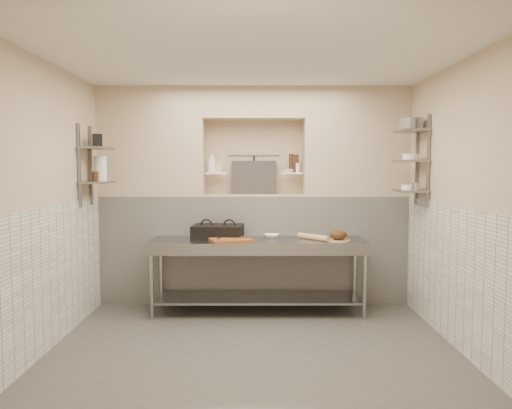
{
  "coord_description": "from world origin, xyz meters",
  "views": [
    {
      "loc": [
        0.02,
        -4.81,
        1.78
      ],
      "look_at": [
        0.03,
        0.9,
        1.35
      ],
      "focal_mm": 35.0,
      "sensor_mm": 36.0,
      "label": 1
    }
  ],
  "objects_px": {
    "bread_loaf": "(338,235)",
    "rolling_pin": "(313,237)",
    "cutting_board": "(231,241)",
    "mixing_bowl": "(272,236)",
    "bowl_alcove": "(289,171)",
    "bottle_soap": "(212,162)",
    "jug_left": "(100,169)",
    "panini_press": "(218,232)",
    "prep_table": "(258,261)"
  },
  "relations": [
    {
      "from": "rolling_pin",
      "to": "jug_left",
      "type": "distance_m",
      "value": 2.69
    },
    {
      "from": "bread_loaf",
      "to": "bottle_soap",
      "type": "relative_size",
      "value": 0.77
    },
    {
      "from": "mixing_bowl",
      "to": "jug_left",
      "type": "distance_m",
      "value": 2.23
    },
    {
      "from": "panini_press",
      "to": "jug_left",
      "type": "bearing_deg",
      "value": -169.85
    },
    {
      "from": "panini_press",
      "to": "bread_loaf",
      "type": "distance_m",
      "value": 1.47
    },
    {
      "from": "panini_press",
      "to": "bottle_soap",
      "type": "xyz_separation_m",
      "value": [
        -0.11,
        0.43,
        0.86
      ]
    },
    {
      "from": "prep_table",
      "to": "bread_loaf",
      "type": "relative_size",
      "value": 12.91
    },
    {
      "from": "panini_press",
      "to": "jug_left",
      "type": "xyz_separation_m",
      "value": [
        -1.39,
        -0.13,
        0.78
      ]
    },
    {
      "from": "panini_press",
      "to": "bottle_soap",
      "type": "relative_size",
      "value": 2.44
    },
    {
      "from": "cutting_board",
      "to": "mixing_bowl",
      "type": "bearing_deg",
      "value": 37.66
    },
    {
      "from": "cutting_board",
      "to": "mixing_bowl",
      "type": "relative_size",
      "value": 2.44
    },
    {
      "from": "cutting_board",
      "to": "jug_left",
      "type": "distance_m",
      "value": 1.79
    },
    {
      "from": "bottle_soap",
      "to": "bread_loaf",
      "type": "bearing_deg",
      "value": -23.05
    },
    {
      "from": "prep_table",
      "to": "bottle_soap",
      "type": "bearing_deg",
      "value": 137.37
    },
    {
      "from": "bread_loaf",
      "to": "bottle_soap",
      "type": "bearing_deg",
      "value": 156.95
    },
    {
      "from": "cutting_board",
      "to": "bread_loaf",
      "type": "relative_size",
      "value": 2.31
    },
    {
      "from": "mixing_bowl",
      "to": "rolling_pin",
      "type": "bearing_deg",
      "value": -19.87
    },
    {
      "from": "cutting_board",
      "to": "mixing_bowl",
      "type": "height_order",
      "value": "mixing_bowl"
    },
    {
      "from": "panini_press",
      "to": "bottle_soap",
      "type": "height_order",
      "value": "bottle_soap"
    },
    {
      "from": "mixing_bowl",
      "to": "bread_loaf",
      "type": "bearing_deg",
      "value": -19.7
    },
    {
      "from": "rolling_pin",
      "to": "cutting_board",
      "type": "bearing_deg",
      "value": -168.65
    },
    {
      "from": "bottle_soap",
      "to": "bowl_alcove",
      "type": "xyz_separation_m",
      "value": [
        1.01,
        -0.01,
        -0.11
      ]
    },
    {
      "from": "cutting_board",
      "to": "jug_left",
      "type": "height_order",
      "value": "jug_left"
    },
    {
      "from": "rolling_pin",
      "to": "bread_loaf",
      "type": "bearing_deg",
      "value": -19.4
    },
    {
      "from": "cutting_board",
      "to": "prep_table",
      "type": "bearing_deg",
      "value": 32.51
    },
    {
      "from": "rolling_pin",
      "to": "bread_loaf",
      "type": "height_order",
      "value": "bread_loaf"
    },
    {
      "from": "mixing_bowl",
      "to": "jug_left",
      "type": "bearing_deg",
      "value": -175.04
    },
    {
      "from": "cutting_board",
      "to": "jug_left",
      "type": "bearing_deg",
      "value": 172.74
    },
    {
      "from": "panini_press",
      "to": "bread_loaf",
      "type": "bearing_deg",
      "value": -4.3
    },
    {
      "from": "jug_left",
      "to": "cutting_board",
      "type": "bearing_deg",
      "value": -7.26
    },
    {
      "from": "bowl_alcove",
      "to": "jug_left",
      "type": "distance_m",
      "value": 2.36
    },
    {
      "from": "rolling_pin",
      "to": "bowl_alcove",
      "type": "distance_m",
      "value": 1.01
    },
    {
      "from": "cutting_board",
      "to": "bowl_alcove",
      "type": "relative_size",
      "value": 3.75
    },
    {
      "from": "prep_table",
      "to": "bottle_soap",
      "type": "relative_size",
      "value": 9.92
    },
    {
      "from": "panini_press",
      "to": "rolling_pin",
      "type": "bearing_deg",
      "value": -1.64
    },
    {
      "from": "bread_loaf",
      "to": "prep_table",
      "type": "bearing_deg",
      "value": 173.59
    },
    {
      "from": "panini_press",
      "to": "cutting_board",
      "type": "distance_m",
      "value": 0.38
    },
    {
      "from": "cutting_board",
      "to": "rolling_pin",
      "type": "relative_size",
      "value": 1.02
    },
    {
      "from": "bowl_alcove",
      "to": "cutting_board",
      "type": "bearing_deg",
      "value": -133.86
    },
    {
      "from": "prep_table",
      "to": "rolling_pin",
      "type": "relative_size",
      "value": 5.69
    },
    {
      "from": "mixing_bowl",
      "to": "prep_table",
      "type": "bearing_deg",
      "value": -134.25
    },
    {
      "from": "rolling_pin",
      "to": "bowl_alcove",
      "type": "height_order",
      "value": "bowl_alcove"
    },
    {
      "from": "bread_loaf",
      "to": "rolling_pin",
      "type": "bearing_deg",
      "value": 160.6
    },
    {
      "from": "prep_table",
      "to": "rolling_pin",
      "type": "xyz_separation_m",
      "value": [
        0.67,
        -0.01,
        0.29
      ]
    },
    {
      "from": "panini_press",
      "to": "mixing_bowl",
      "type": "xyz_separation_m",
      "value": [
        0.67,
        0.05,
        -0.06
      ]
    },
    {
      "from": "prep_table",
      "to": "jug_left",
      "type": "distance_m",
      "value": 2.2
    },
    {
      "from": "prep_table",
      "to": "jug_left",
      "type": "bearing_deg",
      "value": -179.86
    },
    {
      "from": "mixing_bowl",
      "to": "cutting_board",
      "type": "bearing_deg",
      "value": -142.34
    },
    {
      "from": "prep_table",
      "to": "jug_left",
      "type": "height_order",
      "value": "jug_left"
    },
    {
      "from": "mixing_bowl",
      "to": "bread_loaf",
      "type": "distance_m",
      "value": 0.84
    }
  ]
}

